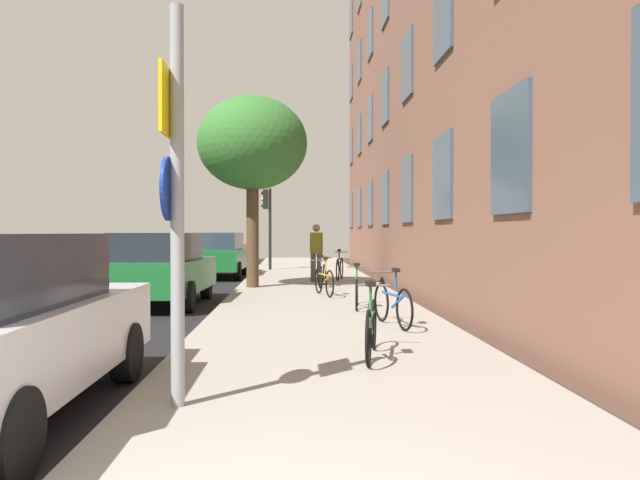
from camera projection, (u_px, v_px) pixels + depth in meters
name	position (u px, v px, depth m)	size (l,w,h in m)	color
ground_plane	(189.00, 290.00, 17.14)	(41.80, 41.80, 0.00)	#332D28
road_asphalt	(114.00, 290.00, 17.04)	(7.00, 38.00, 0.01)	black
sidewalk	(312.00, 287.00, 17.30)	(4.20, 38.00, 0.12)	gray
building_facade	(405.00, 51.00, 16.84)	(0.56, 27.00, 13.42)	brown
sign_post	(175.00, 188.00, 5.24)	(0.16, 0.60, 3.50)	gray
traffic_light	(267.00, 214.00, 24.58)	(0.43, 0.24, 3.33)	black
tree_near	(252.00, 144.00, 16.66)	(3.04, 3.04, 5.29)	#4C3823
bicycle_0	(371.00, 327.00, 7.32)	(0.49, 1.68, 0.94)	black
bicycle_1	(393.00, 303.00, 9.75)	(0.50, 1.66, 0.95)	black
bicycle_2	(357.00, 290.00, 12.13)	(0.42, 1.61, 0.91)	black
bicycle_3	(324.00, 280.00, 14.50)	(0.52, 1.56, 0.94)	black
bicycle_4	(322.00, 274.00, 16.90)	(0.45, 1.62, 0.90)	black
bicycle_5	(340.00, 268.00, 19.33)	(0.50, 1.68, 0.98)	black
pedestrian_0	(316.00, 249.00, 18.51)	(0.55, 0.55, 1.78)	#4C4742
car_1	(159.00, 268.00, 13.41)	(2.03, 4.05, 1.62)	#19662D
car_2	(218.00, 254.00, 21.74)	(1.94, 4.51, 1.62)	#19662D
car_3	(226.00, 248.00, 30.04)	(1.95, 4.16, 1.62)	red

